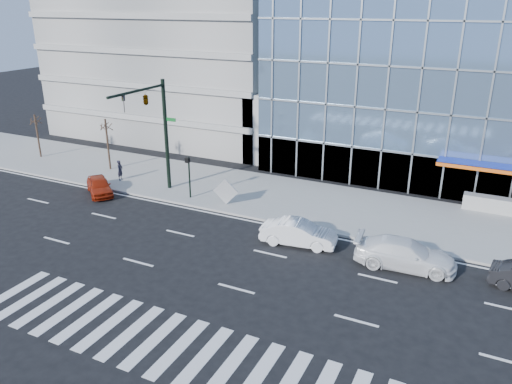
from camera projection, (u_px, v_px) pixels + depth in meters
ground at (270, 254)px, 27.78m from camera, size 160.00×160.00×0.00m
sidewalk at (318, 204)px, 34.47m from camera, size 120.00×8.00×0.15m
parking_garage at (203, 32)px, 54.21m from camera, size 24.00×24.00×20.00m
ramp_block at (293, 124)px, 44.27m from camera, size 6.00×8.00×6.00m
traffic_signal at (152, 111)px, 33.91m from camera, size 1.14×5.74×8.00m
ped_signal_post at (189, 171)px, 34.64m from camera, size 0.30×0.33×3.00m
street_tree_near at (106, 126)px, 40.09m from camera, size 1.10×1.10×4.23m
street_tree_far at (35, 120)px, 43.49m from camera, size 1.10×1.10×3.87m
white_suv at (405, 254)px, 26.16m from camera, size 5.42×2.62×1.52m
white_sedan at (298, 233)px, 28.64m from camera, size 4.53×2.10×1.44m
red_sedan at (99, 186)px, 36.19m from camera, size 3.85×3.53×1.27m
pedestrian at (120, 170)px, 38.62m from camera, size 0.47×0.63×1.57m
tilted_panel at (226, 192)px, 33.89m from camera, size 1.83×0.29×1.84m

